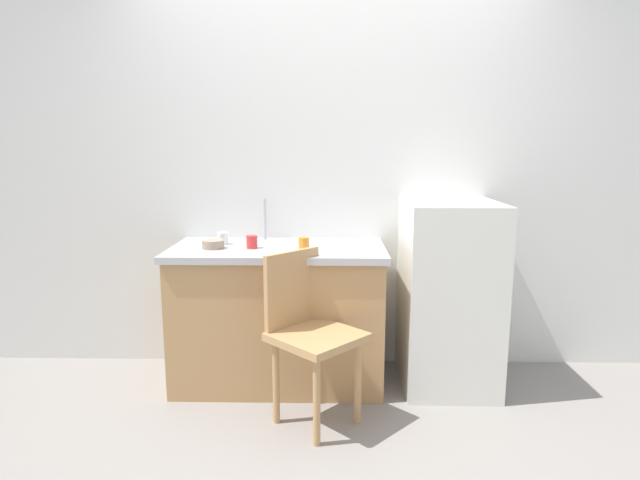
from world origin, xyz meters
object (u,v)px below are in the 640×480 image
refrigerator (448,294)px  cup_red (252,242)px  chair (309,329)px  cup_white (223,238)px  cup_orange (304,244)px  terracotta_bowl (213,244)px

refrigerator → cup_red: bearing=-178.0°
refrigerator → cup_red: refrigerator is taller
chair → cup_white: cup_white is taller
refrigerator → cup_red: size_ratio=14.78×
refrigerator → chair: 0.93m
cup_white → cup_orange: cup_orange is taller
chair → terracotta_bowl: 0.79m
refrigerator → cup_red: 1.21m
cup_red → cup_orange: size_ratio=0.93×
cup_white → cup_red: size_ratio=0.97×
chair → cup_orange: cup_orange is taller
terracotta_bowl → cup_red: (0.23, 0.01, 0.01)m
terracotta_bowl → chair: bearing=-35.2°
refrigerator → terracotta_bowl: refrigerator is taller
chair → cup_orange: 0.50m
terracotta_bowl → cup_red: 0.23m
refrigerator → cup_white: 1.40m
cup_white → cup_red: bearing=-32.0°
terracotta_bowl → cup_white: cup_white is taller
cup_white → cup_red: cup_red is taller
chair → refrigerator: bearing=-17.0°
chair → cup_red: cup_red is taller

